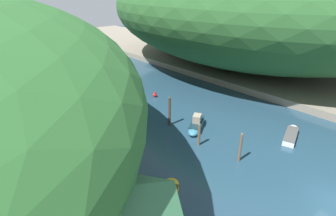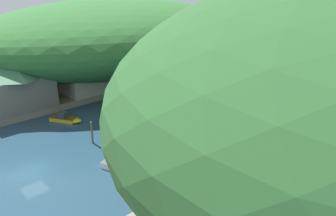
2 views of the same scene
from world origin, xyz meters
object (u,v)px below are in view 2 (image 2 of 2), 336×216
at_px(boat_far_right_bank, 121,169).
at_px(boat_red_skiff, 263,95).
at_px(boat_mid_channel, 141,128).
at_px(boat_cabin_cruiser, 246,84).
at_px(boathouse_shed, 86,78).
at_px(boat_moored_right, 239,71).
at_px(boat_open_rowboat, 185,104).
at_px(waterfront_building, 15,84).
at_px(boat_yellow_tender, 66,119).
at_px(person_on_quay, 46,100).
at_px(boat_near_quay, 306,92).
at_px(channel_buoy_near, 207,114).

height_order(boat_far_right_bank, boat_red_skiff, boat_far_right_bank).
bearing_deg(boat_mid_channel, boat_red_skiff, -39.10).
relative_size(boat_red_skiff, boat_cabin_cruiser, 0.88).
height_order(boathouse_shed, boat_mid_channel, boathouse_shed).
xyz_separation_m(boat_mid_channel, boat_red_skiff, (3.62, 24.76, -0.20)).
height_order(boat_moored_right, boat_open_rowboat, boat_moored_right).
height_order(boat_mid_channel, boat_open_rowboat, boat_mid_channel).
relative_size(waterfront_building, boat_yellow_tender, 2.16).
bearing_deg(boathouse_shed, boat_moored_right, 76.51).
bearing_deg(waterfront_building, person_on_quay, 54.25).
bearing_deg(waterfront_building, boat_red_skiff, 58.15).
bearing_deg(boat_near_quay, boat_red_skiff, -44.75).
distance_m(boat_moored_right, boat_near_quay, 17.71).
relative_size(boat_near_quay, person_on_quay, 2.78).
bearing_deg(boat_open_rowboat, boat_moored_right, 155.33).
height_order(boat_red_skiff, boat_open_rowboat, boat_red_skiff).
bearing_deg(boat_mid_channel, boat_yellow_tender, 89.50).
bearing_deg(boat_yellow_tender, waterfront_building, -93.19).
height_order(boathouse_shed, boat_far_right_bank, boathouse_shed).
distance_m(boat_red_skiff, boat_open_rowboat, 14.72).
height_order(boathouse_shed, boat_moored_right, boathouse_shed).
bearing_deg(boat_mid_channel, channel_buoy_near, -45.02).
xyz_separation_m(boat_near_quay, boat_open_rowboat, (-10.89, -20.75, 0.01)).
height_order(waterfront_building, boathouse_shed, waterfront_building).
relative_size(boat_moored_right, boat_cabin_cruiser, 0.63).
height_order(boathouse_shed, person_on_quay, boathouse_shed).
relative_size(boat_mid_channel, boat_red_skiff, 0.90).
xyz_separation_m(boat_moored_right, boat_yellow_tender, (-0.80, -42.00, 0.06)).
bearing_deg(boat_red_skiff, boat_cabin_cruiser, -142.36).
xyz_separation_m(boathouse_shed, boat_mid_channel, (17.51, -1.97, -3.08)).
bearing_deg(boat_moored_right, boathouse_shed, -61.55).
xyz_separation_m(boat_far_right_bank, channel_buoy_near, (-3.83, 18.82, 0.03)).
relative_size(boat_yellow_tender, boat_open_rowboat, 1.11).
bearing_deg(boat_mid_channel, boat_cabin_cruiser, -25.91).
bearing_deg(boat_near_quay, channel_buoy_near, -28.44).
bearing_deg(boat_moored_right, boat_far_right_bank, -28.35).
height_order(boat_yellow_tender, person_on_quay, person_on_quay).
bearing_deg(boathouse_shed, boat_mid_channel, -6.42).
bearing_deg(boat_near_quay, boathouse_shed, -54.76).
height_order(boat_mid_channel, channel_buoy_near, boat_mid_channel).
bearing_deg(boat_mid_channel, waterfront_building, 87.79).
height_order(boathouse_shed, channel_buoy_near, boathouse_shed).
distance_m(waterfront_building, boat_far_right_bank, 24.76).
bearing_deg(boat_cabin_cruiser, boat_mid_channel, 54.97).
distance_m(boat_far_right_bank, boat_red_skiff, 33.06).
distance_m(boat_far_right_bank, channel_buoy_near, 19.21).
height_order(boat_near_quay, person_on_quay, person_on_quay).
height_order(waterfront_building, boat_far_right_bank, waterfront_building).
xyz_separation_m(waterfront_building, boat_near_quay, (25.76, 42.00, -4.57)).
bearing_deg(boat_mid_channel, person_on_quay, 81.61).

